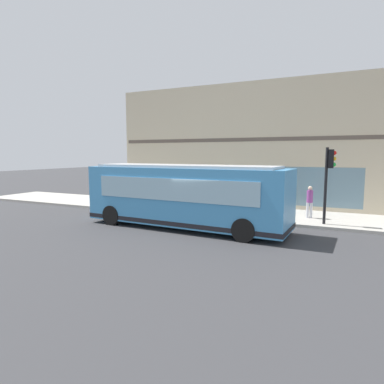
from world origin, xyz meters
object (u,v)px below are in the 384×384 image
Objects in this scene: pedestrian_near_hydrant at (228,197)px; city_bus_nearside at (184,196)px; traffic_light_near_corner at (329,171)px; pedestrian_by_light_pole at (277,194)px; fire_hydrant at (227,203)px; pedestrian_walking_along_curb at (310,200)px.

city_bus_nearside is at bearing 172.19° from pedestrian_near_hydrant.
pedestrian_by_light_pole is (2.56, 2.93, -1.57)m from traffic_light_near_corner.
pedestrian_near_hydrant is (1.56, 5.66, -1.74)m from traffic_light_near_corner.
pedestrian_walking_along_curb is at bearing -101.88° from fire_hydrant.
pedestrian_by_light_pole is at bearing 48.81° from traffic_light_near_corner.
city_bus_nearside is at bearing 116.05° from traffic_light_near_corner.
traffic_light_near_corner is at bearing -111.83° from fire_hydrant.
city_bus_nearside is 13.73× the size of fire_hydrant.
city_bus_nearside is at bearing 129.47° from pedestrian_walking_along_curb.
pedestrian_walking_along_curb is (4.41, -5.36, -0.41)m from city_bus_nearside.
pedestrian_by_light_pole is at bearing -86.67° from fire_hydrant.
pedestrian_near_hydrant is at bearing -7.81° from city_bus_nearside.
city_bus_nearside is 5.58m from fire_hydrant.
pedestrian_by_light_pole is at bearing 58.22° from pedestrian_walking_along_curb.
fire_hydrant is 5.17m from pedestrian_walking_along_curb.
pedestrian_near_hydrant is 0.85× the size of pedestrian_by_light_pole.
traffic_light_near_corner is 2.44× the size of pedestrian_near_hydrant.
pedestrian_walking_along_curb is (1.33, 0.94, -1.63)m from traffic_light_near_corner.
city_bus_nearside is 5.88× the size of pedestrian_walking_along_curb.
traffic_light_near_corner is 6.81m from fire_hydrant.
city_bus_nearside is 6.58m from pedestrian_by_light_pole.
pedestrian_walking_along_curb is (-0.23, -4.72, 0.12)m from pedestrian_near_hydrant.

